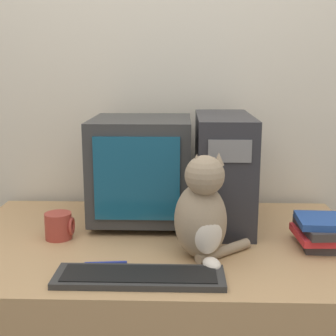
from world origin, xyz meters
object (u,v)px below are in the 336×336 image
(keyboard, at_px, (139,277))
(pen, at_px, (106,263))
(cat, at_px, (202,214))
(crt_monitor, at_px, (142,169))
(computer_tower, at_px, (223,170))
(book_stack, at_px, (320,232))
(mug, at_px, (59,226))

(keyboard, relative_size, pen, 3.74)
(keyboard, bearing_deg, cat, 41.93)
(crt_monitor, bearing_deg, cat, -58.58)
(crt_monitor, relative_size, pen, 3.10)
(computer_tower, bearing_deg, pen, -133.80)
(crt_monitor, distance_m, pen, 0.48)
(crt_monitor, relative_size, cat, 1.18)
(book_stack, bearing_deg, computer_tower, 142.59)
(computer_tower, xyz_separation_m, book_stack, (0.31, -0.24, -0.16))
(computer_tower, height_order, pen, computer_tower)
(computer_tower, xyz_separation_m, keyboard, (-0.28, -0.51, -0.20))
(computer_tower, height_order, keyboard, computer_tower)
(computer_tower, xyz_separation_m, pen, (-0.39, -0.41, -0.21))
(computer_tower, distance_m, cat, 0.37)
(crt_monitor, height_order, cat, crt_monitor)
(crt_monitor, relative_size, mug, 4.03)
(crt_monitor, height_order, pen, crt_monitor)
(pen, bearing_deg, book_stack, 13.48)
(cat, bearing_deg, book_stack, -2.31)
(keyboard, xyz_separation_m, mug, (-0.31, 0.32, 0.04))
(crt_monitor, bearing_deg, mug, -142.78)
(mug, bearing_deg, pen, -47.07)
(book_stack, relative_size, mug, 2.17)
(computer_tower, height_order, book_stack, computer_tower)
(computer_tower, distance_m, pen, 0.60)
(computer_tower, height_order, cat, computer_tower)
(computer_tower, relative_size, mug, 4.61)
(book_stack, distance_m, mug, 0.91)
(cat, height_order, book_stack, cat)
(crt_monitor, bearing_deg, computer_tower, -3.13)
(keyboard, distance_m, pen, 0.16)
(crt_monitor, distance_m, mug, 0.38)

